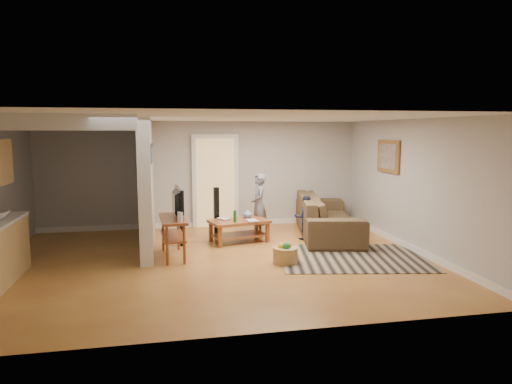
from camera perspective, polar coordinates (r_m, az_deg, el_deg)
ground at (r=8.16m, az=-4.88°, el=-8.56°), size 7.50×7.50×0.00m
room_shell at (r=8.27m, az=-12.69°, el=1.78°), size 7.54×6.02×2.52m
area_rug at (r=8.50m, az=12.01°, el=-8.01°), size 2.91×2.34×0.01m
sofa at (r=10.21m, az=8.85°, el=-5.33°), size 1.74×3.14×0.87m
coffee_table at (r=9.42m, az=-2.07°, el=-4.10°), size 1.30×0.94×0.70m
tv_console at (r=8.35m, az=-10.28°, el=-3.61°), size 0.52×1.19×1.00m
speaker_left at (r=9.16m, az=-9.36°, el=-3.27°), size 0.13×0.13×1.11m
speaker_right at (r=9.76m, az=-4.97°, el=-2.59°), size 0.12×0.12×1.09m
toy_basket at (r=7.97m, az=3.68°, el=-7.78°), size 0.43×0.43×0.38m
child at (r=10.01m, az=0.37°, el=-5.49°), size 0.35×0.52×1.37m
toddler at (r=9.75m, az=6.11°, el=-5.90°), size 0.49×0.40×0.93m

